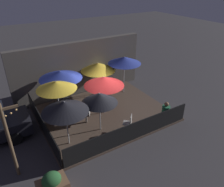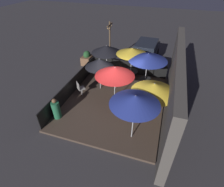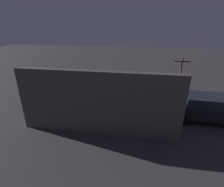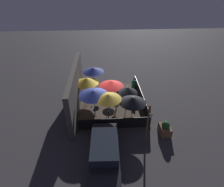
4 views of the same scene
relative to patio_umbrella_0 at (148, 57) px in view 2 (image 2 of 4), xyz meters
The scene contains 20 objects.
ground_plane 3.24m from the patio_umbrella_0, 38.75° to the right, with size 60.00×60.00×0.00m, color #383538.
patio_deck 3.20m from the patio_umbrella_0, 38.75° to the right, with size 6.88×5.56×0.12m.
building_wall 2.45m from the patio_umbrella_0, 41.63° to the left, with size 8.48×0.36×3.47m.
fence_front 4.84m from the patio_umbrella_0, 66.86° to the right, with size 6.68×0.05×0.95m.
fence_side_left 2.75m from the patio_umbrella_0, 138.54° to the right, with size 0.05×5.36×0.95m.
patio_umbrella_0 is the anchor object (origin of this frame).
patio_umbrella_1 1.23m from the patio_umbrella_0, 118.34° to the right, with size 1.97×1.97×2.36m.
patio_umbrella_2 2.98m from the patio_umbrella_0, 106.21° to the right, with size 2.02×2.02×2.22m.
patio_umbrella_3 2.73m from the patio_umbrella_0, 15.15° to the left, with size 2.16×2.16×2.12m.
patio_umbrella_4 2.86m from the patio_umbrella_0, 71.55° to the right, with size 1.72×1.72×2.07m.
patio_umbrella_5 2.35m from the patio_umbrella_0, 38.03° to the right, with size 2.14×2.14×2.19m.
patio_umbrella_6 4.18m from the patio_umbrella_0, ahead, with size 2.08×2.08×2.40m.
dining_table_0 1.61m from the patio_umbrella_0, 63.43° to the right, with size 0.72×0.72×0.73m.
dining_table_1 1.99m from the patio_umbrella_0, 118.34° to the right, with size 0.95×0.95×0.77m.
patio_chair_0 2.53m from the patio_umbrella_0, 71.16° to the right, with size 0.55×0.55×0.94m.
patio_chair_1 4.39m from the patio_umbrella_0, 60.66° to the right, with size 0.57×0.57×0.95m.
patron_0 5.87m from the patio_umbrella_0, 43.36° to the right, with size 0.55×0.55×1.19m.
planter_box 5.83m from the patio_umbrella_0, 114.10° to the right, with size 1.04×0.73×1.10m.
light_post 4.67m from the patio_umbrella_0, 132.85° to the right, with size 1.10×0.12×3.26m.
parked_car_0 4.58m from the patio_umbrella_0, behind, with size 4.59×1.93×1.62m.
Camera 2 is at (7.78, 2.35, 6.58)m, focal length 28.00 mm.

